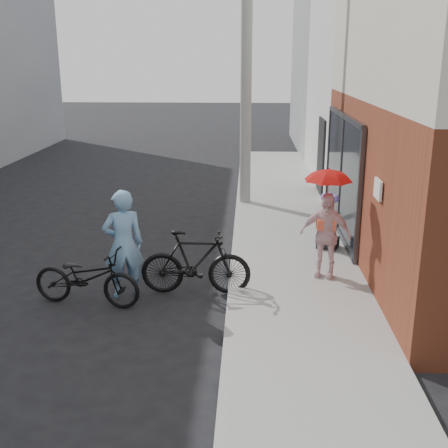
# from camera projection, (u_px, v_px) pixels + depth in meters

# --- Properties ---
(ground) EXTENTS (80.00, 80.00, 0.00)m
(ground) POSITION_uv_depth(u_px,v_px,m) (173.00, 301.00, 8.99)
(ground) COLOR black
(ground) RESTS_ON ground
(sidewalk) EXTENTS (2.20, 24.00, 0.12)m
(sidewalk) POSITION_uv_depth(u_px,v_px,m) (295.00, 256.00, 10.80)
(sidewalk) COLOR #989892
(sidewalk) RESTS_ON ground
(curb) EXTENTS (0.12, 24.00, 0.12)m
(curb) POSITION_uv_depth(u_px,v_px,m) (235.00, 255.00, 10.85)
(curb) COLOR #9E9E99
(curb) RESTS_ON ground
(east_building_far) EXTENTS (8.00, 8.00, 7.00)m
(east_building_far) POSITION_uv_depth(u_px,v_px,m) (396.00, 63.00, 22.99)
(east_building_far) COLOR gray
(east_building_far) RESTS_ON ground
(utility_pole) EXTENTS (0.28, 0.28, 7.00)m
(utility_pole) POSITION_uv_depth(u_px,v_px,m) (246.00, 67.00, 13.68)
(utility_pole) COLOR #9E9E99
(utility_pole) RESTS_ON ground
(officer) EXTENTS (0.76, 0.63, 1.78)m
(officer) POSITION_uv_depth(u_px,v_px,m) (124.00, 244.00, 8.92)
(officer) COLOR #709FC8
(officer) RESTS_ON ground
(bike_left) EXTENTS (1.82, 0.89, 0.91)m
(bike_left) POSITION_uv_depth(u_px,v_px,m) (87.00, 277.00, 8.72)
(bike_left) COLOR black
(bike_left) RESTS_ON ground
(bike_right) EXTENTS (1.80, 0.51, 1.08)m
(bike_right) POSITION_uv_depth(u_px,v_px,m) (196.00, 263.00, 9.12)
(bike_right) COLOR black
(bike_right) RESTS_ON ground
(kimono_woman) EXTENTS (0.93, 0.61, 1.47)m
(kimono_woman) POSITION_uv_depth(u_px,v_px,m) (325.00, 235.00, 9.49)
(kimono_woman) COLOR silver
(kimono_woman) RESTS_ON sidewalk
(parasol) EXTENTS (0.77, 0.77, 0.67)m
(parasol) POSITION_uv_depth(u_px,v_px,m) (329.00, 173.00, 9.18)
(parasol) COLOR red
(parasol) RESTS_ON kimono_woman
(planter) EXTENTS (0.49, 0.49, 0.20)m
(planter) POSITION_uv_depth(u_px,v_px,m) (328.00, 243.00, 11.10)
(planter) COLOR black
(planter) RESTS_ON sidewalk
(potted_plant) EXTENTS (0.52, 0.45, 0.58)m
(potted_plant) POSITION_uv_depth(u_px,v_px,m) (329.00, 224.00, 10.99)
(potted_plant) COLOR #296830
(potted_plant) RESTS_ON planter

